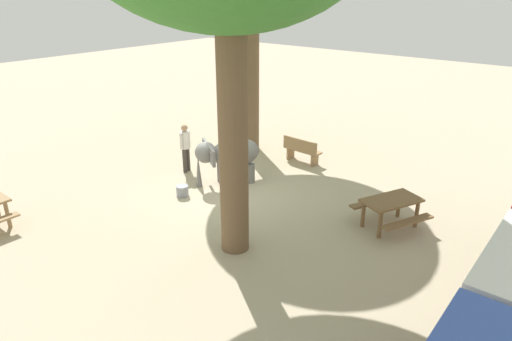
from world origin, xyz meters
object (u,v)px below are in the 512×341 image
Objects in this scene: elephant at (229,155)px; feed_bucket at (182,191)px; picnic_table_near at (391,206)px; person_handler at (185,144)px; wooden_bench at (302,150)px.

elephant is 1.83m from feed_bucket.
elephant reaches higher than picnic_table_near.
picnic_table_near is (-0.69, 6.82, -0.36)m from person_handler.
feed_bucket is (2.09, -5.52, -0.43)m from picnic_table_near.
feed_bucket is (4.48, -1.22, -0.31)m from wooden_bench.
elephant is 1.22× the size of person_handler.
feed_bucket is at bearing -59.09° from person_handler.
elephant reaches higher than wooden_bench.
wooden_bench reaches higher than feed_bucket.
person_handler is 6.87m from picnic_table_near.
wooden_bench is 4.92m from picnic_table_near.
feed_bucket is at bearing -44.90° from picnic_table_near.
person_handler is 2.06m from feed_bucket.
elephant is at bearing 165.36° from feed_bucket.
wooden_bench is at bearing 38.61° from person_handler.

